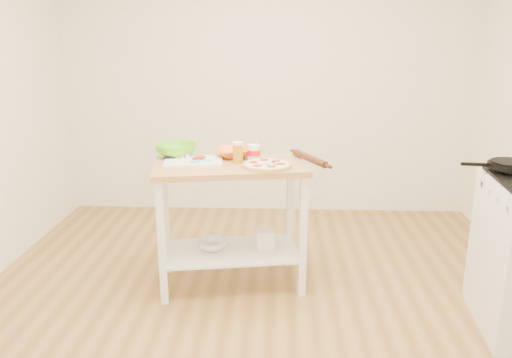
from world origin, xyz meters
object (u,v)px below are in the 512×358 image
object	(u,v)px
skillet	(510,166)
yogurt_tub	(254,152)
prep_island	(230,200)
beer_pint	(238,153)
shelf_glass_bowl	(212,245)
spatula	(200,161)
knife	(177,157)
cutting_board	(193,160)
green_bowl	(176,150)
rolling_pin	(310,159)
shelf_bin	(265,239)
orange_bowl	(234,153)
pizza	(267,165)

from	to	relation	value
skillet	yogurt_tub	world-z (taller)	yogurt_tub
prep_island	yogurt_tub	bearing A→B (deg)	35.09
beer_pint	shelf_glass_bowl	distance (m)	0.71
spatula	prep_island	bearing A→B (deg)	-11.39
knife	yogurt_tub	xyz separation A→B (m)	(0.54, -0.01, 0.04)
cutting_board	green_bowl	size ratio (longest dim) A/B	1.46
knife	spatula	bearing A→B (deg)	-57.86
spatula	green_bowl	xyz separation A→B (m)	(-0.20, 0.20, 0.03)
prep_island	yogurt_tub	distance (m)	0.37
prep_island	beer_pint	xyz separation A→B (m)	(0.05, 0.02, 0.33)
knife	green_bowl	bearing A→B (deg)	83.16
skillet	green_bowl	distance (m)	2.22
rolling_pin	shelf_bin	size ratio (longest dim) A/B	3.21
knife	orange_bowl	xyz separation A→B (m)	(0.39, 0.08, 0.02)
pizza	spatula	xyz separation A→B (m)	(-0.46, 0.09, 0.00)
prep_island	orange_bowl	size ratio (longest dim) A/B	4.20
spatula	rolling_pin	xyz separation A→B (m)	(0.76, 0.07, 0.01)
cutting_board	yogurt_tub	world-z (taller)	yogurt_tub
knife	beer_pint	bearing A→B (deg)	-37.46
pizza	green_bowl	distance (m)	0.73
pizza	spatula	distance (m)	0.47
cutting_board	green_bowl	xyz separation A→B (m)	(-0.15, 0.15, 0.04)
spatula	orange_bowl	world-z (taller)	orange_bowl
knife	green_bowl	world-z (taller)	green_bowl
beer_pint	shelf_bin	xyz separation A→B (m)	(0.19, 0.04, -0.65)
knife	orange_bowl	size ratio (longest dim) A/B	0.95
cutting_board	green_bowl	distance (m)	0.21
cutting_board	shelf_bin	distance (m)	0.77
orange_bowl	green_bowl	distance (m)	0.42
prep_island	shelf_glass_bowl	xyz separation A→B (m)	(-0.14, 0.01, -0.35)
beer_pint	skillet	bearing A→B (deg)	-9.51
pizza	shelf_bin	distance (m)	0.61
pizza	rolling_pin	bearing A→B (deg)	27.91
pizza	shelf_bin	world-z (taller)	pizza
knife	shelf_bin	world-z (taller)	knife
prep_island	rolling_pin	xyz separation A→B (m)	(0.55, 0.07, 0.28)
cutting_board	spatula	bearing A→B (deg)	-51.63
cutting_board	orange_bowl	xyz separation A→B (m)	(0.27, 0.14, 0.02)
prep_island	yogurt_tub	size ratio (longest dim) A/B	5.62
pizza	shelf_glass_bowl	distance (m)	0.74
skillet	beer_pint	distance (m)	1.72
green_bowl	prep_island	bearing A→B (deg)	-26.43
spatula	beer_pint	distance (m)	0.27
pizza	rolling_pin	xyz separation A→B (m)	(0.29, 0.16, 0.01)
pizza	shelf_bin	bearing A→B (deg)	95.76
skillet	green_bowl	bearing A→B (deg)	173.98
green_bowl	shelf_bin	distance (m)	0.91
knife	shelf_glass_bowl	world-z (taller)	knife
skillet	pizza	distance (m)	1.51
yogurt_tub	orange_bowl	bearing A→B (deg)	149.51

